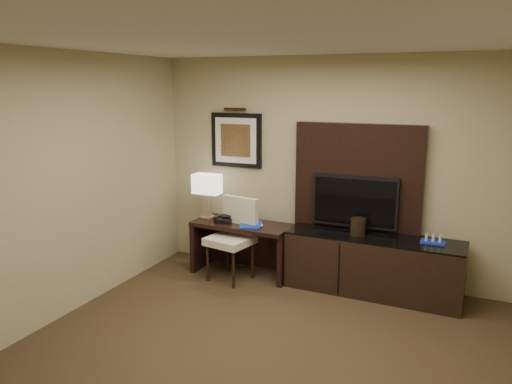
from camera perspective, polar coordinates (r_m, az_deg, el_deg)
The scene contains 17 objects.
floor at distance 4.35m, azimuth -0.81°, elevation -20.74°, with size 4.50×5.00×0.01m, color #362718.
ceiling at distance 3.66m, azimuth -0.94°, elevation 17.53°, with size 4.50×5.00×0.01m, color silver.
wall_back at distance 6.10m, azimuth 8.93°, elevation 2.53°, with size 4.50×0.01×2.70m, color tan.
wall_left at distance 5.12m, azimuth -24.44°, elevation -0.27°, with size 0.01×5.00×2.70m, color tan.
desk at distance 6.33m, azimuth -1.58°, elevation -6.47°, with size 1.24×0.53×0.67m, color black.
credenza at distance 5.91m, azimuth 13.20°, elevation -8.11°, with size 1.97×0.55×0.68m, color black.
tv_wall_panel at distance 5.99m, azimuth 11.54°, elevation 1.48°, with size 1.50×0.12×1.30m, color black.
tv at distance 5.94m, azimuth 11.23°, elevation -1.06°, with size 1.00×0.08×0.60m, color black.
artwork at distance 6.48m, azimuth -2.26°, elevation 5.92°, with size 0.70×0.04×0.70m, color black.
picture_light at distance 6.42m, azimuth -2.44°, elevation 9.44°, with size 0.04×0.04×0.30m, color #3B2A13.
desk_chair at distance 6.09m, azimuth -2.98°, elevation -5.45°, with size 0.49×0.57×1.02m, color #F2E6CA, non-canonical shape.
table_lamp at distance 6.45m, azimuth -5.60°, elevation -0.36°, with size 0.36×0.21×0.59m, color #91785A, non-canonical shape.
desk_phone at distance 6.27m, azimuth -3.67°, elevation -3.00°, with size 0.20×0.18×0.10m, color black, non-canonical shape.
blue_folder at distance 6.12m, azimuth -0.56°, elevation -3.76°, with size 0.25×0.34×0.02m, color #1935A3.
book at distance 6.11m, azimuth -0.84°, elevation -2.80°, with size 0.16×0.02×0.22m, color #BAB692.
ice_bucket at distance 5.80m, azimuth 11.58°, elevation -3.90°, with size 0.18×0.18×0.19m, color black.
minibar_tray at distance 5.73m, azimuth 19.59°, elevation -5.09°, with size 0.26×0.15×0.09m, color #182BA1, non-canonical shape.
Camera 1 is at (1.52, -3.32, 2.36)m, focal length 35.00 mm.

